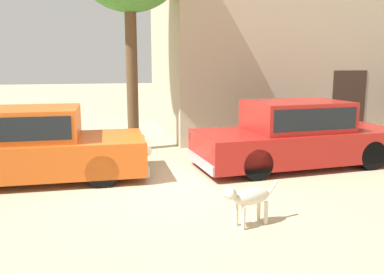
{
  "coord_description": "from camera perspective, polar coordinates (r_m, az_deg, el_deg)",
  "views": [
    {
      "loc": [
        -1.2,
        -7.3,
        2.32
      ],
      "look_at": [
        0.55,
        0.2,
        0.9
      ],
      "focal_mm": 37.73,
      "sensor_mm": 36.0,
      "label": 1
    }
  ],
  "objects": [
    {
      "name": "parked_sedan_nearest",
      "position": [
        8.63,
        -21.75,
        -0.93
      ],
      "size": [
        4.44,
        1.89,
        1.45
      ],
      "rotation": [
        0.0,
        0.0,
        -0.02
      ],
      "color": "#D15619",
      "rests_on": "ground_plane"
    },
    {
      "name": "parked_sedan_second",
      "position": [
        9.41,
        14.57,
        0.38
      ],
      "size": [
        4.87,
        2.1,
        1.48
      ],
      "rotation": [
        0.0,
        0.0,
        0.07
      ],
      "color": "#AD1E19",
      "rests_on": "ground_plane"
    },
    {
      "name": "apartment_block",
      "position": [
        16.67,
        22.77,
        17.09
      ],
      "size": [
        14.65,
        5.78,
        8.95
      ],
      "color": "tan",
      "rests_on": "ground_plane"
    },
    {
      "name": "ground_plane",
      "position": [
        7.75,
        -3.62,
        -6.99
      ],
      "size": [
        80.0,
        80.0,
        0.0
      ],
      "primitive_type": "plane",
      "color": "tan"
    },
    {
      "name": "stray_dog_spotted",
      "position": [
        5.88,
        8.02,
        -8.5
      ],
      "size": [
        0.97,
        0.4,
        0.65
      ],
      "rotation": [
        0.0,
        0.0,
        3.43
      ],
      "color": "beige",
      "rests_on": "ground_plane"
    }
  ]
}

